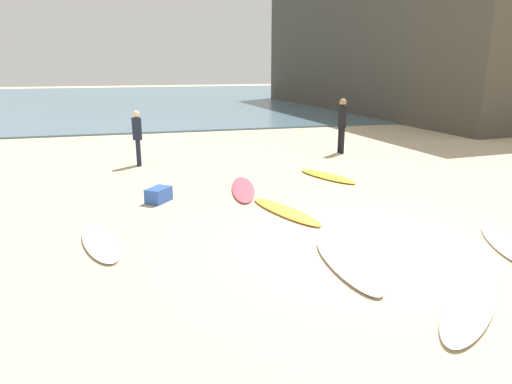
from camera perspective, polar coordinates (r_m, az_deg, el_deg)
name	(u,v)px	position (r m, az deg, el deg)	size (l,w,h in m)	color
ground_plane	(357,247)	(7.98, 12.44, -6.68)	(120.00, 120.00, 0.00)	#C6B28E
ocean_water	(172,99)	(40.84, -10.37, 11.34)	(120.00, 40.00, 0.08)	slate
surfboard_0	(285,211)	(9.52, 3.65, -2.39)	(0.50, 2.21, 0.07)	#F89E36
surfboard_1	(347,264)	(7.22, 11.21, -8.71)	(0.58, 2.16, 0.09)	silver
surfboard_2	(505,243)	(8.96, 28.54, -5.54)	(0.54, 1.92, 0.07)	silver
surfboard_3	(101,242)	(8.32, -18.69, -5.93)	(0.56, 1.96, 0.08)	white
surfboard_4	(327,176)	(12.57, 8.84, 1.96)	(0.53, 1.98, 0.08)	yellow
surfboard_5	(470,303)	(6.61, 25.07, -12.40)	(0.56, 2.35, 0.08)	white
surfboard_6	(243,189)	(11.17, -1.62, 0.40)	(0.54, 2.38, 0.08)	#DC4959
beachgoer_near	(342,123)	(15.96, 10.62, 8.45)	(0.28, 0.34, 1.85)	black
beachgoer_mid	(137,135)	(14.20, -14.51, 6.82)	(0.29, 0.34, 1.65)	#191E33
beach_cooler	(159,195)	(10.45, -11.99, -0.34)	(0.57, 0.37, 0.32)	#2D56B2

